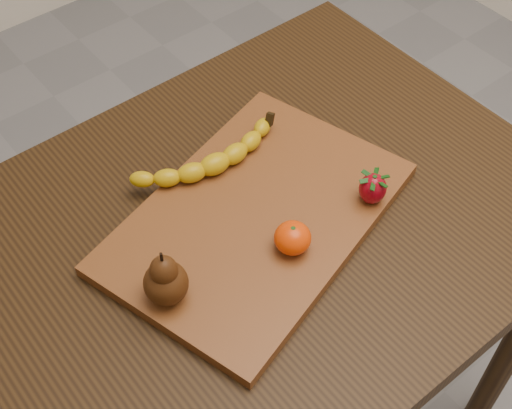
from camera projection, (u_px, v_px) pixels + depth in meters
table at (240, 270)px, 1.13m from camera, size 1.00×0.70×0.76m
cutting_board at (256, 217)px, 1.06m from camera, size 0.52×0.41×0.02m
banana at (215, 164)px, 1.09m from camera, size 0.22×0.08×0.03m
pear at (165, 276)px, 0.92m from camera, size 0.06×0.06×0.09m
mandarin at (293, 238)px, 0.99m from camera, size 0.06×0.06×0.04m
strawberry at (373, 188)px, 1.05m from camera, size 0.05×0.05×0.05m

